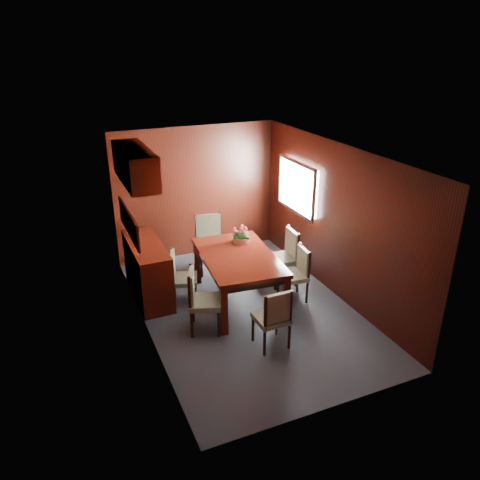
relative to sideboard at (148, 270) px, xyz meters
name	(u,v)px	position (x,y,z in m)	size (l,w,h in m)	color
ground	(246,309)	(1.25, -1.00, -0.45)	(4.50, 4.50, 0.00)	#37404B
room_shell	(231,202)	(1.15, -0.67, 1.18)	(3.06, 4.52, 2.41)	black
sideboard	(148,270)	(0.00, 0.00, 0.00)	(0.48, 1.40, 0.90)	#330C06
dining_table	(238,262)	(1.23, -0.72, 0.23)	(1.21, 1.78, 0.79)	#330C06
chair_left_near	(200,297)	(0.44, -1.22, 0.07)	(0.55, 0.57, 0.94)	black
chair_left_far	(179,275)	(0.40, -0.41, 0.03)	(0.51, 0.52, 0.87)	black
chair_right_near	(297,271)	(2.10, -1.01, 0.03)	(0.44, 0.45, 0.87)	black
chair_right_far	(286,254)	(2.20, -0.46, 0.07)	(0.46, 0.48, 0.94)	black
chair_head	(274,316)	(1.19, -2.00, 0.04)	(0.42, 0.41, 0.88)	black
chair_foot	(210,240)	(1.22, 0.51, 0.11)	(0.54, 0.52, 1.01)	black
flower_centerpiece	(241,234)	(1.47, -0.28, 0.48)	(0.28, 0.28, 0.28)	#BA5539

